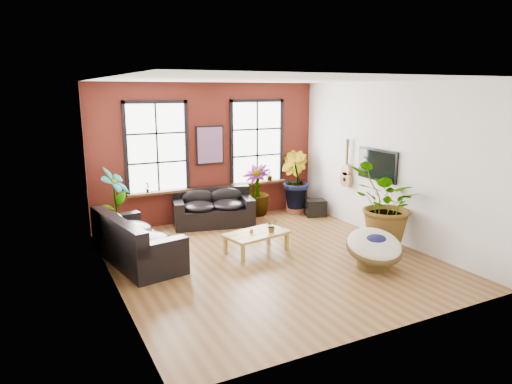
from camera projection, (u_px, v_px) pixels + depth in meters
room at (266, 172)px, 8.92m from camera, size 6.04×6.54×3.54m
sofa_back at (213, 209)px, 11.43m from camera, size 2.12×1.36×0.90m
sofa_left at (134, 241)px, 8.90m from camera, size 1.41×2.53×0.95m
coffee_table at (256, 235)px, 9.47m from camera, size 1.43×1.00×0.51m
papasan_chair at (374, 248)px, 8.60m from camera, size 1.32×1.32×0.79m
poster at (210, 145)px, 11.52m from camera, size 0.74×0.06×0.98m
tv_wall_unit at (368, 167)px, 10.65m from camera, size 0.13×1.86×1.20m
media_box at (315, 208)px, 12.25m from camera, size 0.64×0.58×0.44m
pot_back_left at (119, 231)px, 10.34m from camera, size 0.51×0.51×0.37m
pot_back_right at (295, 206)px, 12.57m from camera, size 0.62×0.62×0.35m
pot_right_wall at (383, 241)px, 9.64m from camera, size 0.64×0.64×0.37m
pot_mid at (256, 214)px, 11.87m from camera, size 0.53×0.53×0.33m
floor_plant_back_left at (116, 200)px, 10.19m from camera, size 0.91×0.95×1.50m
floor_plant_back_right at (294, 180)px, 12.43m from camera, size 0.77×0.92×1.55m
floor_plant_right_wall at (386, 204)px, 9.47m from camera, size 1.84×1.72×1.66m
floor_plant_mid at (256, 190)px, 11.73m from camera, size 1.00×1.00×1.30m
table_plant at (271, 226)px, 9.46m from camera, size 0.30×0.28×0.26m
sill_plant_left at (147, 187)px, 10.95m from camera, size 0.17×0.17×0.27m
sill_plant_right at (270, 175)px, 12.43m from camera, size 0.19×0.19×0.27m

